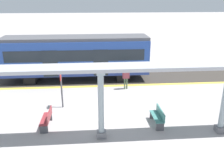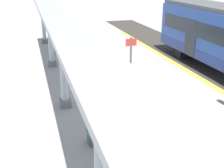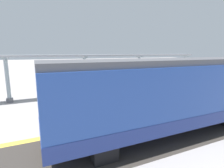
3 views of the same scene
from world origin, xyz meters
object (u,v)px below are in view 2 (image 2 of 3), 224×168
object	(u,v)px
canopy_pillar_third	(63,66)
trash_bin	(58,40)
canopy_pillar_second	(50,37)
bench_near_end	(83,73)
canopy_pillar_nearest	(43,21)
bench_extra_slot	(62,46)
bench_mid_platform	(111,130)
canopy_pillar_fourth	(101,154)
platform_info_sign	(131,55)

from	to	relation	value
canopy_pillar_third	trash_bin	bearing A→B (deg)	-94.75
trash_bin	canopy_pillar_second	bearing A→B (deg)	79.94
bench_near_end	trash_bin	size ratio (longest dim) A/B	1.70
canopy_pillar_nearest	bench_extra_slot	world-z (taller)	canopy_pillar_nearest
bench_near_end	bench_extra_slot	size ratio (longest dim) A/B	0.99
canopy_pillar_second	bench_mid_platform	distance (m)	8.85
canopy_pillar_fourth	platform_info_sign	distance (m)	8.92
canopy_pillar_fourth	trash_bin	distance (m)	16.64
canopy_pillar_second	bench_extra_slot	distance (m)	3.39
canopy_pillar_second	bench_extra_slot	xyz separation A→B (m)	(-0.94, -2.99, -1.28)
trash_bin	platform_info_sign	distance (m)	8.89
canopy_pillar_nearest	bench_extra_slot	xyz separation A→B (m)	(-0.94, 3.13, -1.28)
canopy_pillar_second	canopy_pillar_third	bearing A→B (deg)	90.00
bench_mid_platform	trash_bin	xyz separation A→B (m)	(0.16, -13.67, 0.00)
canopy_pillar_nearest	bench_extra_slot	bearing A→B (deg)	106.77
canopy_pillar_second	canopy_pillar_fourth	xyz separation A→B (m)	(0.00, 11.59, 0.00)
bench_near_end	bench_mid_platform	size ratio (longest dim) A/B	1.00
canopy_pillar_nearest	canopy_pillar_fourth	distance (m)	17.71
canopy_pillar_third	canopy_pillar_fourth	xyz separation A→B (m)	(0.00, 5.94, 0.00)
platform_info_sign	canopy_pillar_third	bearing A→B (deg)	31.53
platform_info_sign	bench_near_end	bearing A→B (deg)	-13.00
canopy_pillar_fourth	bench_mid_platform	distance (m)	3.34
bench_near_end	bench_mid_platform	distance (m)	5.80
canopy_pillar_nearest	bench_near_end	bearing A→B (deg)	97.98
trash_bin	platform_info_sign	size ratio (longest dim) A/B	0.40
canopy_pillar_second	platform_info_sign	xyz separation A→B (m)	(-3.61, 3.44, -0.40)
bench_mid_platform	canopy_pillar_second	bearing A→B (deg)	-83.17
canopy_pillar_fourth	bench_near_end	distance (m)	8.88
canopy_pillar_third	trash_bin	size ratio (longest dim) A/B	3.84
bench_extra_slot	canopy_pillar_third	bearing A→B (deg)	83.76
canopy_pillar_nearest	canopy_pillar_third	bearing A→B (deg)	90.00
bench_extra_slot	platform_info_sign	size ratio (longest dim) A/B	0.69
canopy_pillar_nearest	trash_bin	bearing A→B (deg)	127.84
bench_near_end	platform_info_sign	distance (m)	2.56
trash_bin	bench_extra_slot	bearing A→B (deg)	91.72
bench_extra_slot	canopy_pillar_fourth	bearing A→B (deg)	86.30
canopy_pillar_fourth	canopy_pillar_nearest	bearing A→B (deg)	-90.00
canopy_pillar_second	platform_info_sign	world-z (taller)	canopy_pillar_second
canopy_pillar_third	trash_bin	world-z (taller)	canopy_pillar_third
canopy_pillar_nearest	canopy_pillar_second	bearing A→B (deg)	90.00
trash_bin	canopy_pillar_third	bearing A→B (deg)	85.25
canopy_pillar_third	bench_extra_slot	size ratio (longest dim) A/B	2.24
bench_extra_slot	trash_bin	distance (m)	1.99
bench_extra_slot	canopy_pillar_second	bearing A→B (deg)	72.47
platform_info_sign	canopy_pillar_nearest	bearing A→B (deg)	-69.32
canopy_pillar_fourth	bench_extra_slot	size ratio (longest dim) A/B	2.24
canopy_pillar_nearest	canopy_pillar_third	xyz separation A→B (m)	(0.00, 11.76, 0.00)
canopy_pillar_third	bench_mid_platform	xyz separation A→B (m)	(-1.04, 3.04, -1.28)
canopy_pillar_fourth	platform_info_sign	size ratio (longest dim) A/B	1.55
canopy_pillar_third	canopy_pillar_fourth	distance (m)	5.94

